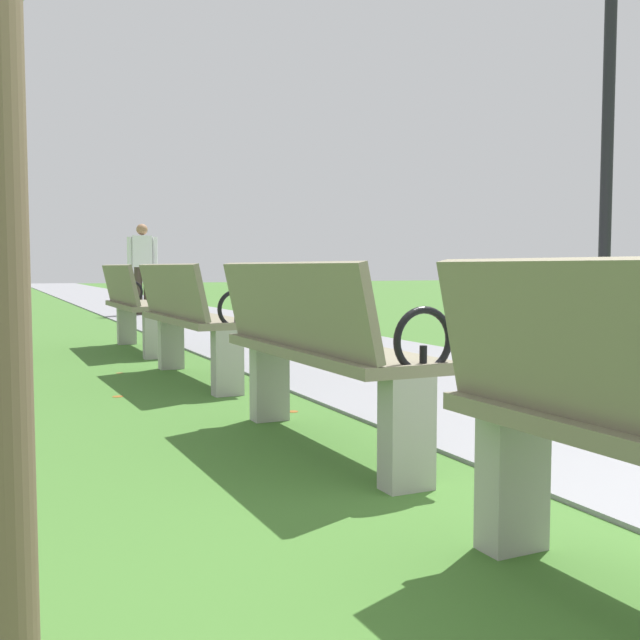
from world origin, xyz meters
name	(u,v)px	position (x,y,z in m)	size (l,w,h in m)	color
paved_walkway	(122,302)	(1.28, 18.00, 0.01)	(2.55, 44.00, 0.02)	gray
park_bench_2	(316,349)	(-0.50, 2.20, 0.49)	(0.49, 1.61, 0.90)	gray
park_bench_3	(189,318)	(-0.50, 4.58, 0.49)	(0.52, 1.61, 0.90)	gray
park_bench_4	(134,305)	(-0.50, 6.83, 0.49)	(0.47, 1.60, 0.90)	gray
pedestrian_walking	(143,264)	(0.71, 12.52, 0.93)	(0.52, 0.27, 1.62)	#3D3328
lamp_post	(609,94)	(2.85, 3.74, 2.31)	(0.28, 0.28, 3.48)	black
scattered_leaves	(279,377)	(0.16, 4.38, 0.01)	(4.98, 9.65, 0.02)	#93511E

